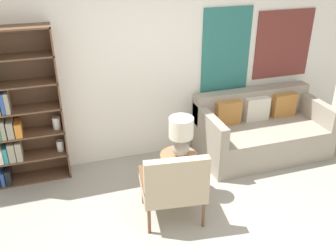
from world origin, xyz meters
TOP-DOWN VIEW (x-y plane):
  - ground_plane at (0.00, 0.00)m, footprint 14.00×14.00m
  - wall_back at (0.05, 2.03)m, footprint 6.40×0.08m
  - bookshelf at (-1.66, 1.85)m, footprint 0.96×0.30m
  - armchair at (-0.06, 0.50)m, footprint 0.74×0.67m
  - couch at (1.60, 1.55)m, footprint 1.77×0.94m
  - side_table at (0.17, 1.00)m, footprint 0.44×0.44m
  - table_lamp at (0.18, 0.97)m, footprint 0.28×0.28m

SIDE VIEW (x-z plane):
  - ground_plane at x=0.00m, z-range 0.00..0.00m
  - couch at x=1.60m, z-range -0.10..0.76m
  - side_table at x=0.17m, z-range 0.19..0.71m
  - armchair at x=-0.06m, z-range 0.06..0.92m
  - table_lamp at x=0.18m, z-range 0.57..1.06m
  - bookshelf at x=-1.66m, z-range -0.04..1.90m
  - wall_back at x=0.05m, z-range 0.00..2.70m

